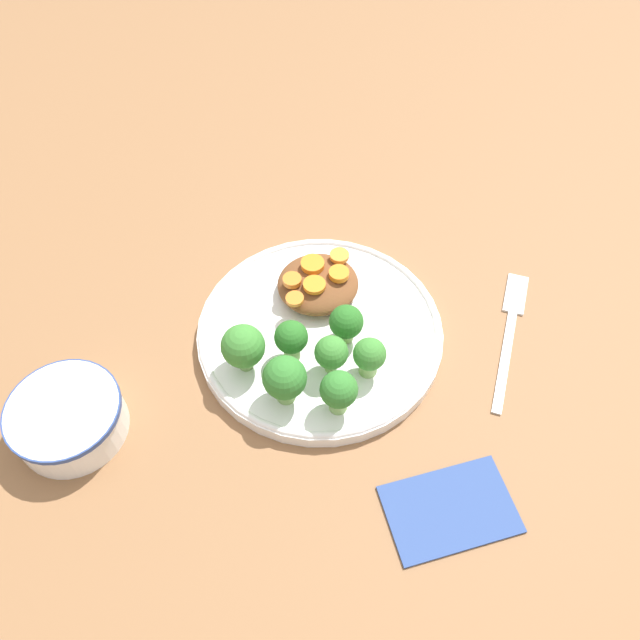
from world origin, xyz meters
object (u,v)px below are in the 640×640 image
object	(u,v)px
fork	(511,325)
napkin	(450,509)
plate	(320,331)
dip_bowl	(67,417)

from	to	relation	value
fork	napkin	distance (m)	0.23
plate	dip_bowl	size ratio (longest dim) A/B	2.41
napkin	dip_bowl	bearing A→B (deg)	-30.36
dip_bowl	fork	world-z (taller)	dip_bowl
plate	fork	size ratio (longest dim) A/B	1.60
dip_bowl	fork	xyz separation A→B (m)	(-0.48, 0.02, -0.02)
napkin	plate	bearing A→B (deg)	-76.14
dip_bowl	napkin	bearing A→B (deg)	149.64
fork	napkin	xyz separation A→B (m)	(0.16, 0.17, 0.00)
plate	napkin	xyz separation A→B (m)	(-0.06, 0.23, -0.01)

